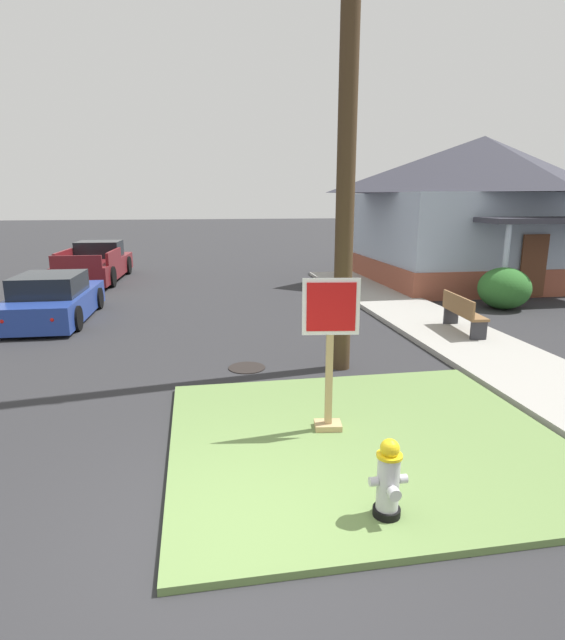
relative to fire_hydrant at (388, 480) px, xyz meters
The scene contains 12 objects.
ground_plane 1.58m from the fire_hydrant, behind, with size 160.00×160.00×0.00m, color #2B2B2D.
grass_corner_patch 1.76m from the fire_hydrant, 77.87° to the left, with size 5.07×4.57×0.08m, color #668447.
sidewalk_strip 7.80m from the fire_hydrant, 58.30° to the left, with size 2.20×19.84×0.12m, color #9E9B93.
fire_hydrant is the anchor object (origin of this frame).
stop_sign 2.08m from the fire_hydrant, 92.05° to the left, with size 0.74×0.33×2.08m.
manhole_cover 5.03m from the fire_hydrant, 100.09° to the left, with size 0.70×0.70×0.02m, color black.
parked_sedan_blue 11.15m from the fire_hydrant, 119.49° to the left, with size 1.98×4.24×1.25m.
pickup_truck_maroon 17.57m from the fire_hydrant, 108.59° to the left, with size 2.23×5.65×1.48m.
street_bench 7.69m from the fire_hydrant, 56.00° to the left, with size 0.54×1.66×0.85m.
utility_pole 6.79m from the fire_hydrant, 79.20° to the left, with size 1.88×0.33×10.32m.
corner_house 16.64m from the fire_hydrant, 57.18° to the left, with size 8.51×8.56×5.40m.
shrub_near_porch 11.46m from the fire_hydrant, 51.83° to the left, with size 1.48×1.48×1.21m, color #2D6729.
Camera 1 is at (-0.26, -4.17, 3.13)m, focal length 28.36 mm.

